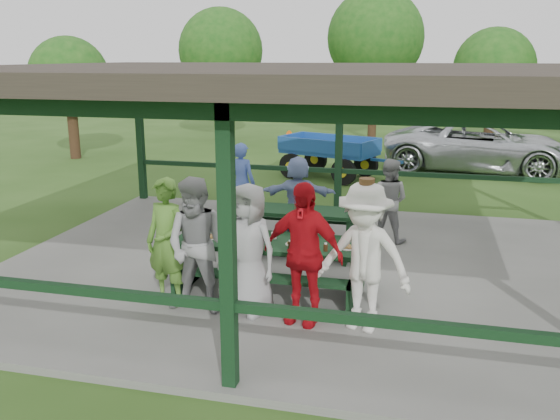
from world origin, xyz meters
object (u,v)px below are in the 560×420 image
(contestant_white_fedora, at_px, (364,258))
(pickup_truck, at_px, (481,146))
(contestant_grey_mid, at_px, (248,249))
(farm_trailer, at_px, (329,156))
(contestant_red, at_px, (303,253))
(spectator_grey, at_px, (388,200))
(picnic_table_far, at_px, (293,224))
(contestant_green, at_px, (167,242))
(spectator_lblue, at_px, (298,196))
(contestant_grey_left, at_px, (198,247))
(picnic_table_near, at_px, (270,260))
(spectator_blue, at_px, (242,183))

(contestant_white_fedora, xyz_separation_m, pickup_truck, (2.30, 12.08, -0.26))
(contestant_grey_mid, distance_m, farm_trailer, 9.90)
(contestant_red, height_order, spectator_grey, contestant_red)
(contestant_grey_mid, relative_size, farm_trailer, 0.48)
(picnic_table_far, relative_size, contestant_green, 1.34)
(picnic_table_far, xyz_separation_m, spectator_lblue, (-0.11, 0.88, 0.31))
(contestant_grey_left, height_order, pickup_truck, contestant_grey_left)
(picnic_table_near, distance_m, farm_trailer, 9.13)
(contestant_grey_mid, xyz_separation_m, spectator_blue, (-1.45, 4.31, -0.06))
(contestant_red, distance_m, pickup_truck, 12.43)
(picnic_table_near, xyz_separation_m, contestant_white_fedora, (1.46, -0.93, 0.48))
(contestant_green, xyz_separation_m, contestant_grey_mid, (1.17, 0.00, -0.01))
(spectator_blue, height_order, spectator_grey, spectator_blue)
(contestant_red, xyz_separation_m, contestant_white_fedora, (0.79, -0.04, 0.02))
(picnic_table_far, bearing_deg, spectator_blue, 133.43)
(contestant_green, distance_m, contestant_grey_left, 0.56)
(contestant_grey_left, height_order, contestant_grey_mid, contestant_grey_left)
(picnic_table_far, relative_size, pickup_truck, 0.42)
(pickup_truck, xyz_separation_m, farm_trailer, (-4.38, -2.05, -0.16))
(picnic_table_near, bearing_deg, contestant_grey_left, -128.03)
(contestant_red, height_order, pickup_truck, contestant_red)
(contestant_red, height_order, farm_trailer, contestant_red)
(pickup_truck, bearing_deg, contestant_white_fedora, 175.91)
(picnic_table_far, relative_size, contestant_white_fedora, 1.22)
(contestant_red, xyz_separation_m, spectator_lblue, (-0.88, 3.77, -0.16))
(contestant_grey_left, xyz_separation_m, contestant_red, (1.41, 0.05, 0.00))
(picnic_table_far, relative_size, contestant_grey_mid, 1.34)
(picnic_table_near, xyz_separation_m, picnic_table_far, (-0.10, 2.00, -0.01))
(spectator_blue, distance_m, farm_trailer, 5.66)
(picnic_table_far, height_order, spectator_lblue, spectator_lblue)
(spectator_grey, bearing_deg, picnic_table_near, 77.28)
(contestant_green, distance_m, contestant_grey_mid, 1.17)
(spectator_grey, xyz_separation_m, pickup_truck, (2.26, 8.21, -0.08))
(contestant_grey_mid, distance_m, spectator_lblue, 3.66)
(contestant_grey_mid, distance_m, spectator_grey, 4.05)
(contestant_white_fedora, height_order, spectator_grey, contestant_white_fedora)
(contestant_red, height_order, spectator_lblue, contestant_red)
(spectator_lblue, bearing_deg, spectator_blue, -32.82)
(picnic_table_far, height_order, contestant_green, contestant_green)
(picnic_table_far, relative_size, contestant_grey_left, 1.29)
(picnic_table_far, bearing_deg, contestant_white_fedora, -61.99)
(picnic_table_far, distance_m, contestant_green, 3.04)
(contestant_grey_left, height_order, spectator_blue, contestant_grey_left)
(pickup_truck, bearing_deg, picnic_table_near, 168.06)
(contestant_green, bearing_deg, farm_trailer, 100.96)
(spectator_grey, relative_size, farm_trailer, 0.42)
(contestant_green, distance_m, contestant_red, 1.94)
(picnic_table_far, height_order, farm_trailer, farm_trailer)
(spectator_grey, bearing_deg, pickup_truck, -91.01)
(picnic_table_near, xyz_separation_m, contestant_green, (-1.27, -0.78, 0.42))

